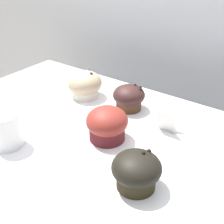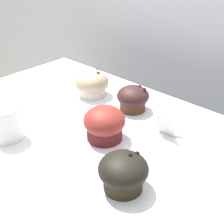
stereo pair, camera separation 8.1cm
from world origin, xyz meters
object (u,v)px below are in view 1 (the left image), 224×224
Objects in this scene: muffin_back_right at (129,97)px; muffin_front_left at (107,124)px; coffee_cup at (5,128)px; muffin_front_center at (85,85)px; muffin_back_left at (136,171)px.

muffin_front_left is (0.04, -0.16, 0.01)m from muffin_back_right.
muffin_back_right is 0.17m from muffin_front_left.
muffin_front_left is 1.06× the size of coffee_cup.
muffin_back_right is at bearing 5.05° from muffin_front_center.
muffin_back_right is at bearing 67.15° from coffee_cup.
coffee_cup reaches higher than muffin_front_center.
muffin_back_left is 0.34m from coffee_cup.
muffin_back_left is 0.97× the size of muffin_front_left.
muffin_front_center is 0.16m from muffin_back_right.
muffin_front_left reaches higher than muffin_back_right.
muffin_back_right is 0.35m from coffee_cup.
coffee_cup is at bearing -112.85° from muffin_back_right.
coffee_cup is at bearing -137.91° from muffin_front_left.
muffin_front_center is 0.31m from coffee_cup.
coffee_cup is (-0.14, -0.32, 0.01)m from muffin_back_right.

